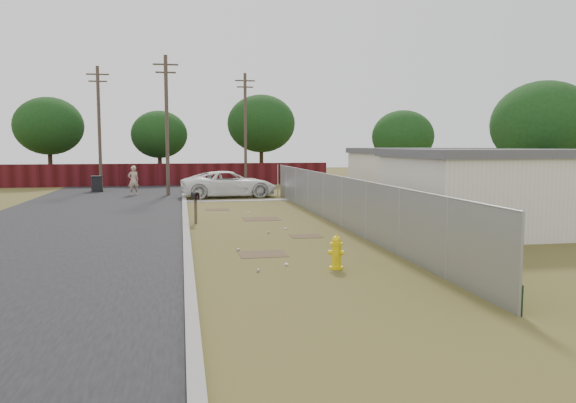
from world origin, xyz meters
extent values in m
plane|color=brown|center=(0.00, 0.00, 0.00)|extent=(120.00, 120.00, 0.00)
cube|color=black|center=(-7.50, 8.00, 0.01)|extent=(9.00, 60.00, 0.02)
cube|color=gray|center=(-3.00, 8.00, 0.06)|extent=(0.25, 60.00, 0.12)
cube|color=gray|center=(0.00, 11.50, 0.01)|extent=(6.20, 1.00, 0.03)
cylinder|color=gray|center=(3.10, -12.00, 1.00)|extent=(0.06, 0.06, 2.00)
cylinder|color=gray|center=(3.10, -9.00, 1.00)|extent=(0.06, 0.06, 2.00)
cylinder|color=gray|center=(3.10, -6.00, 1.00)|extent=(0.06, 0.06, 2.00)
cylinder|color=gray|center=(3.10, -3.00, 1.00)|extent=(0.06, 0.06, 2.00)
cylinder|color=gray|center=(3.10, 0.00, 1.00)|extent=(0.06, 0.06, 2.00)
cylinder|color=gray|center=(3.10, 3.00, 1.00)|extent=(0.06, 0.06, 2.00)
cylinder|color=gray|center=(3.10, 6.00, 1.00)|extent=(0.06, 0.06, 2.00)
cylinder|color=gray|center=(3.10, 9.00, 1.00)|extent=(0.06, 0.06, 2.00)
cylinder|color=gray|center=(3.10, 12.00, 1.00)|extent=(0.06, 0.06, 2.00)
cylinder|color=gray|center=(3.10, 15.00, 1.00)|extent=(0.06, 0.06, 2.00)
cylinder|color=gray|center=(3.10, 1.00, 2.00)|extent=(0.04, 26.00, 0.04)
cube|color=gray|center=(3.10, 1.00, 1.00)|extent=(0.01, 26.00, 2.00)
cube|color=black|center=(3.16, 1.00, 0.30)|extent=(0.03, 26.00, 0.60)
cube|color=#4D1016|center=(-6.00, 25.00, 0.90)|extent=(30.00, 0.12, 1.80)
cylinder|color=brown|center=(-4.00, 16.00, 4.50)|extent=(0.24, 0.24, 9.00)
cube|color=brown|center=(-4.00, 16.00, 8.40)|extent=(1.60, 0.10, 0.10)
cube|color=brown|center=(-4.00, 16.00, 7.90)|extent=(1.30, 0.10, 0.10)
cylinder|color=brown|center=(-9.00, 22.00, 4.50)|extent=(0.24, 0.24, 9.00)
cube|color=brown|center=(-9.00, 22.00, 8.40)|extent=(1.60, 0.10, 0.10)
cube|color=brown|center=(-9.00, 22.00, 7.90)|extent=(1.30, 0.10, 0.10)
cylinder|color=brown|center=(2.00, 24.00, 4.50)|extent=(0.24, 0.24, 9.00)
cube|color=brown|center=(2.00, 24.00, 8.40)|extent=(1.60, 0.10, 0.10)
cube|color=brown|center=(2.00, 24.00, 7.90)|extent=(1.30, 0.10, 0.10)
cube|color=silver|center=(9.00, -2.00, 1.40)|extent=(8.00, 6.00, 2.80)
cube|color=#4E4E54|center=(9.00, -2.00, 2.95)|extent=(8.32, 6.24, 0.30)
cube|color=silver|center=(10.50, 9.00, 1.40)|extent=(7.00, 6.00, 2.80)
cube|color=#4E4E54|center=(10.50, 9.00, 2.95)|extent=(7.28, 6.24, 0.30)
cylinder|color=#362918|center=(-14.00, 29.00, 1.65)|extent=(0.36, 0.36, 3.30)
ellipsoid|color=black|center=(-14.00, 29.00, 4.88)|extent=(5.70, 5.70, 4.84)
cylinder|color=#362918|center=(-5.00, 30.00, 1.43)|extent=(0.36, 0.36, 2.86)
ellipsoid|color=black|center=(-5.00, 30.00, 4.23)|extent=(4.94, 4.94, 4.20)
cylinder|color=#362918|center=(4.00, 29.00, 1.76)|extent=(0.36, 0.36, 3.52)
ellipsoid|color=black|center=(4.00, 29.00, 5.20)|extent=(6.08, 6.08, 5.17)
cylinder|color=#362918|center=(13.00, 18.00, 1.32)|extent=(0.36, 0.36, 2.64)
ellipsoid|color=black|center=(13.00, 18.00, 3.90)|extent=(4.56, 4.56, 3.88)
cylinder|color=#362918|center=(14.00, 3.00, 1.43)|extent=(0.36, 0.36, 2.86)
ellipsoid|color=black|center=(14.00, 3.00, 4.23)|extent=(4.94, 4.94, 4.20)
cylinder|color=yellow|center=(0.82, -7.34, 0.03)|extent=(0.47, 0.47, 0.06)
cylinder|color=yellow|center=(0.82, -7.34, 0.36)|extent=(0.33, 0.33, 0.63)
cylinder|color=yellow|center=(0.82, -7.34, 0.67)|extent=(0.43, 0.43, 0.05)
sphere|color=yellow|center=(0.82, -7.34, 0.76)|extent=(0.32, 0.32, 0.25)
cylinder|color=yellow|center=(0.82, -7.34, 0.89)|extent=(0.06, 0.06, 0.06)
cylinder|color=yellow|center=(0.68, -7.29, 0.43)|extent=(0.14, 0.15, 0.12)
cylinder|color=yellow|center=(0.96, -7.39, 0.43)|extent=(0.14, 0.15, 0.12)
cylinder|color=yellow|center=(0.77, -7.48, 0.43)|extent=(0.19, 0.17, 0.15)
cube|color=brown|center=(-2.59, 2.10, 0.55)|extent=(0.12, 0.12, 1.10)
cube|color=black|center=(-2.59, 2.10, 1.13)|extent=(0.33, 0.56, 0.20)
cylinder|color=black|center=(-2.59, 2.10, 1.23)|extent=(0.33, 0.56, 0.20)
cube|color=red|center=(-2.51, 1.82, 1.13)|extent=(0.03, 0.05, 0.11)
imported|color=white|center=(-0.20, 13.87, 0.83)|extent=(6.22, 3.40, 1.65)
imported|color=tan|center=(-6.22, 16.38, 0.97)|extent=(0.83, 0.70, 1.93)
cube|color=black|center=(-8.99, 19.65, 0.53)|extent=(0.82, 0.82, 1.07)
cube|color=black|center=(-8.99, 19.65, 1.09)|extent=(0.90, 0.90, 0.09)
cylinder|color=black|center=(-8.58, 19.42, 0.11)|extent=(0.11, 0.23, 0.22)
cylinder|color=white|center=(-0.39, -6.72, 0.04)|extent=(0.11, 0.12, 0.07)
cylinder|color=#B7B7BC|center=(-1.47, -4.37, 0.04)|extent=(0.12, 0.12, 0.07)
cylinder|color=white|center=(0.78, -0.22, 0.04)|extent=(0.12, 0.12, 0.07)
cylinder|color=#B7B7BC|center=(-1.25, -7.32, 0.04)|extent=(0.10, 0.12, 0.07)
cylinder|color=white|center=(-0.02, 5.08, 0.04)|extent=(0.12, 0.10, 0.07)
cylinder|color=#B7B7BC|center=(-0.02, -1.14, 0.04)|extent=(0.08, 0.10, 0.07)
cylinder|color=#B7B7BC|center=(1.41, -5.35, 0.04)|extent=(0.10, 0.12, 0.07)
camera|label=1|loc=(-3.14, -21.35, 3.23)|focal=35.00mm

